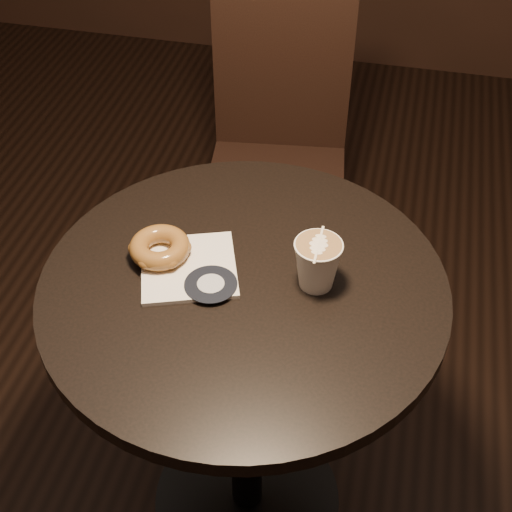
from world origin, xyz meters
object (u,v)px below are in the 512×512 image
cafe_table (245,356)px  latte_cup (317,264)px  pastry_bag (189,267)px  doughnut (160,247)px  chair (279,132)px

cafe_table → latte_cup: (0.12, 0.02, 0.24)m
pastry_bag → doughnut: 0.06m
cafe_table → doughnut: bearing=171.3°
cafe_table → chair: (-0.10, 0.80, -0.03)m
chair → doughnut: (-0.05, -0.78, 0.25)m
cafe_table → latte_cup: bearing=10.7°
pastry_bag → chair: bearing=70.2°
pastry_bag → doughnut: bearing=144.1°
chair → pastry_bag: bearing=-97.5°
doughnut → latte_cup: size_ratio=1.18×
cafe_table → pastry_bag: bearing=175.5°
pastry_bag → doughnut: (-0.06, 0.02, 0.02)m
chair → pastry_bag: 0.83m
chair → cafe_table: bearing=-90.5°
cafe_table → pastry_bag: (-0.10, 0.01, 0.20)m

